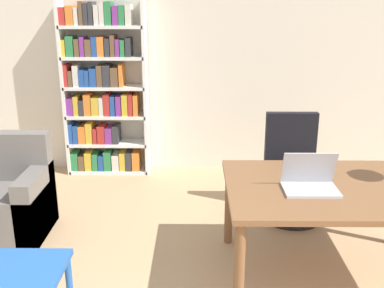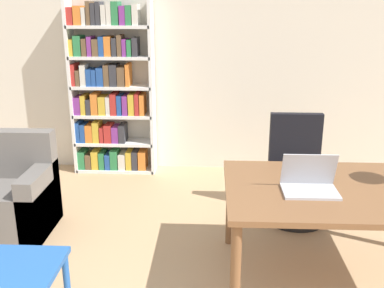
# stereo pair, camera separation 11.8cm
# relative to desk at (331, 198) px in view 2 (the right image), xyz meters

# --- Properties ---
(wall_back) EXTENTS (8.00, 0.06, 2.70)m
(wall_back) POSITION_rel_desk_xyz_m (-0.93, 2.40, 0.70)
(wall_back) COLOR beige
(wall_back) RESTS_ON ground_plane
(desk) EXTENTS (1.52, 1.10, 0.73)m
(desk) POSITION_rel_desk_xyz_m (0.00, 0.00, 0.00)
(desk) COLOR brown
(desk) RESTS_ON ground_plane
(laptop) EXTENTS (0.38, 0.26, 0.27)m
(laptop) POSITION_rel_desk_xyz_m (-0.18, -0.06, 0.14)
(laptop) COLOR #B2B2B7
(laptop) RESTS_ON desk
(office_chair) EXTENTS (0.59, 0.59, 0.99)m
(office_chair) POSITION_rel_desk_xyz_m (-0.05, 1.06, -0.23)
(office_chair) COLOR black
(office_chair) RESTS_ON ground_plane
(side_table_blue) EXTENTS (0.51, 0.54, 0.49)m
(side_table_blue) POSITION_rel_desk_xyz_m (-2.02, -0.73, -0.25)
(side_table_blue) COLOR #2356A3
(side_table_blue) RESTS_ON ground_plane
(armchair) EXTENTS (0.71, 0.66, 0.89)m
(armchair) POSITION_rel_desk_xyz_m (-2.66, 0.63, -0.35)
(armchair) COLOR #66605B
(armchair) RESTS_ON ground_plane
(bookshelf) EXTENTS (0.98, 0.28, 2.06)m
(bookshelf) POSITION_rel_desk_xyz_m (-2.09, 2.21, 0.34)
(bookshelf) COLOR white
(bookshelf) RESTS_ON ground_plane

